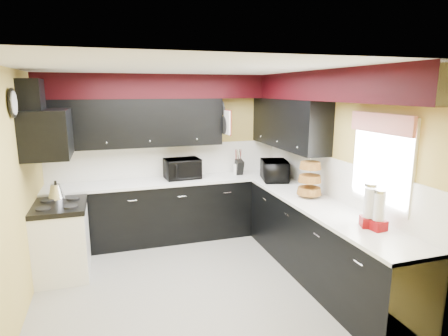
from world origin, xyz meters
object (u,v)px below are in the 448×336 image
object	(u,v)px
knife_block	(239,167)
toaster_oven	(183,169)
microwave	(275,170)
kettle	(56,191)
utensil_crock	(238,169)

from	to	relation	value
knife_block	toaster_oven	bearing A→B (deg)	177.83
microwave	kettle	world-z (taller)	microwave
toaster_oven	kettle	distance (m)	1.81
microwave	kettle	size ratio (longest dim) A/B	2.61
toaster_oven	microwave	size ratio (longest dim) A/B	0.97
toaster_oven	microwave	distance (m)	1.40
microwave	utensil_crock	xyz separation A→B (m)	(-0.38, 0.55, -0.06)
utensil_crock	knife_block	world-z (taller)	knife_block
knife_block	microwave	bearing A→B (deg)	-54.20
knife_block	kettle	xyz separation A→B (m)	(-2.65, -0.50, -0.05)
knife_block	kettle	world-z (taller)	knife_block
kettle	utensil_crock	bearing A→B (deg)	11.43
knife_block	kettle	size ratio (longest dim) A/B	1.15
utensil_crock	kettle	bearing A→B (deg)	-168.57
utensil_crock	kettle	size ratio (longest dim) A/B	0.84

